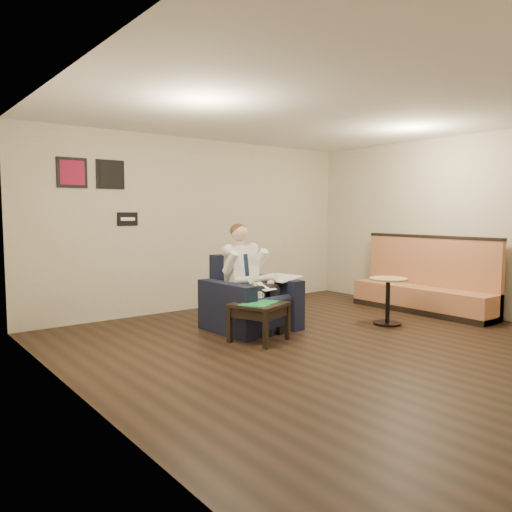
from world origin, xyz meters
TOP-DOWN VIEW (x-y plane):
  - ground at (0.00, 0.00)m, footprint 6.00×6.00m
  - wall_back at (0.00, 3.00)m, footprint 6.00×0.02m
  - wall_left at (-3.00, 0.00)m, footprint 0.02×6.00m
  - wall_right at (3.00, 0.00)m, footprint 0.02×6.00m
  - ceiling at (0.00, 0.00)m, footprint 6.00×6.00m
  - seating_sign at (-1.30, 2.98)m, footprint 0.32×0.02m
  - art_print_left at (-2.10, 2.98)m, footprint 0.42×0.03m
  - art_print_right at (-1.55, 2.98)m, footprint 0.42×0.03m
  - armchair at (-0.30, 1.24)m, footprint 1.09×1.09m
  - seated_man at (-0.29, 1.11)m, footprint 0.70×1.02m
  - lap_papers at (-0.29, 1.00)m, footprint 0.27×0.35m
  - newspaper at (0.13, 1.15)m, footprint 0.49×0.59m
  - side_table at (-0.61, 0.68)m, footprint 0.74×0.74m
  - green_folder at (-0.63, 0.65)m, footprint 0.58×0.52m
  - coffee_mug at (-0.47, 0.86)m, footprint 0.11×0.11m
  - smartphone at (-0.61, 0.86)m, footprint 0.16×0.10m
  - banquette at (2.59, 0.50)m, footprint 0.56×2.36m
  - cafe_table at (1.43, 0.28)m, footprint 0.60×0.60m

SIDE VIEW (x-z plane):
  - ground at x=0.00m, z-range 0.00..0.00m
  - side_table at x=-0.61m, z-range 0.00..0.48m
  - cafe_table at x=1.43m, z-range 0.00..0.67m
  - smartphone at x=-0.61m, z-range 0.48..0.49m
  - green_folder at x=-0.63m, z-range 0.48..0.49m
  - armchair at x=-0.30m, z-range 0.00..1.01m
  - coffee_mug at x=-0.47m, z-range 0.48..0.58m
  - banquette at x=2.59m, z-range 0.00..1.21m
  - lap_papers at x=-0.29m, z-range 0.62..0.62m
  - newspaper at x=0.13m, z-range 0.68..0.69m
  - seated_man at x=-0.29m, z-range 0.00..1.38m
  - wall_back at x=0.00m, z-range 0.00..2.80m
  - wall_left at x=-3.00m, z-range 0.00..2.80m
  - wall_right at x=3.00m, z-range 0.00..2.80m
  - seating_sign at x=-1.30m, z-range 1.40..1.60m
  - art_print_left at x=-2.10m, z-range 1.94..2.36m
  - art_print_right at x=-1.55m, z-range 1.94..2.36m
  - ceiling at x=0.00m, z-range 2.79..2.81m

